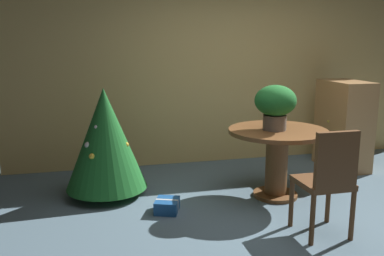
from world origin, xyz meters
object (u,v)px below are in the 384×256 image
(holiday_tree, at_px, (105,139))
(round_dining_table, at_px, (277,150))
(wooden_cabinet, at_px, (343,125))
(wooden_chair_near, at_px, (328,178))
(gift_box_blue, at_px, (167,206))
(flower_vase, at_px, (275,103))

(holiday_tree, bearing_deg, round_dining_table, -15.28)
(holiday_tree, xyz_separation_m, wooden_cabinet, (3.14, 0.30, -0.06))
(wooden_chair_near, bearing_deg, gift_box_blue, 145.10)
(gift_box_blue, relative_size, wooden_cabinet, 0.27)
(flower_vase, relative_size, wooden_cabinet, 0.41)
(flower_vase, distance_m, holiday_tree, 1.87)
(flower_vase, distance_m, wooden_cabinet, 1.66)
(round_dining_table, distance_m, wooden_cabinet, 1.55)
(flower_vase, height_order, holiday_tree, flower_vase)
(flower_vase, xyz_separation_m, wooden_chair_near, (0.05, -1.00, -0.50))
(wooden_chair_near, bearing_deg, round_dining_table, 90.00)
(holiday_tree, xyz_separation_m, gift_box_blue, (0.56, -0.63, -0.58))
(round_dining_table, relative_size, holiday_tree, 0.89)
(flower_vase, xyz_separation_m, wooden_cabinet, (1.38, 0.81, -0.46))
(round_dining_table, relative_size, wooden_cabinet, 0.90)
(flower_vase, height_order, gift_box_blue, flower_vase)
(wooden_chair_near, distance_m, gift_box_blue, 1.59)
(gift_box_blue, bearing_deg, flower_vase, 6.02)
(wooden_cabinet, bearing_deg, gift_box_blue, -160.12)
(round_dining_table, bearing_deg, holiday_tree, 164.72)
(round_dining_table, distance_m, flower_vase, 0.52)
(holiday_tree, relative_size, gift_box_blue, 3.75)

